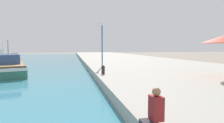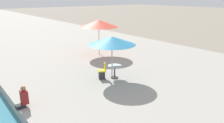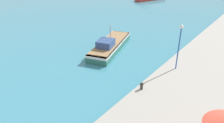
{
  "view_description": "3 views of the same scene",
  "coord_description": "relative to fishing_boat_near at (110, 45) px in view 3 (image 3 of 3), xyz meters",
  "views": [
    {
      "loc": [
        -1.66,
        3.83,
        2.47
      ],
      "look_at": [
        1.5,
        17.61,
        1.38
      ],
      "focal_mm": 28.0,
      "sensor_mm": 36.0,
      "label": 1
    },
    {
      "loc": [
        -1.95,
        -1.28,
        5.12
      ],
      "look_at": [
        5.31,
        7.99,
        1.58
      ],
      "focal_mm": 35.0,
      "sensor_mm": 36.0,
      "label": 2
    },
    {
      "loc": [
        8.0,
        2.09,
        11.0
      ],
      "look_at": [
        -4.0,
        18.0,
        1.18
      ],
      "focal_mm": 35.0,
      "sensor_mm": 36.0,
      "label": 3
    }
  ],
  "objects": [
    {
      "name": "fishing_boat_near",
      "position": [
        0.0,
        0.0,
        0.0
      ],
      "size": [
        5.28,
        9.77,
        3.24
      ],
      "rotation": [
        0.0,
        0.0,
        0.3
      ],
      "color": "#33705B",
      "rests_on": "water_basin"
    },
    {
      "name": "lamppost",
      "position": [
        9.0,
        -0.74,
        2.98
      ],
      "size": [
        0.36,
        0.36,
        4.56
      ],
      "color": "#28519E",
      "rests_on": "quay_promenade"
    },
    {
      "name": "mooring_bollard",
      "position": [
        8.14,
        -6.15,
        0.24
      ],
      "size": [
        0.26,
        0.26,
        0.65
      ],
      "color": "#2D2823",
      "rests_on": "quay_promenade"
    },
    {
      "name": "water_basin",
      "position": [
        -20.38,
        14.64,
        -0.67
      ],
      "size": [
        56.0,
        90.0,
        0.04
      ],
      "color": "teal",
      "rests_on": "ground_plane"
    }
  ]
}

